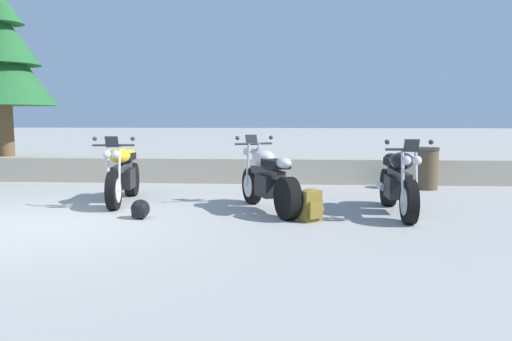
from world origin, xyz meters
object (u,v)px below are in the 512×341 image
Objects in this scene: motorcycle_silver_centre at (268,180)px; rider_helmet at (140,209)px; rider_backpack at (311,204)px; motorcycle_black_far_right at (398,183)px; trash_bin at (427,168)px; pine_tree_mid_left at (2,58)px; motorcycle_yellow_near_left at (123,175)px.

rider_helmet is at bearing -157.67° from motorcycle_silver_centre.
rider_backpack is 1.68× the size of rider_helmet.
rider_helmet is at bearing 179.34° from rider_backpack.
rider_helmet is at bearing -171.26° from motorcycle_black_far_right.
rider_backpack reaches higher than rider_helmet.
trash_bin reaches higher than rider_backpack.
trash_bin is (9.51, -1.08, -2.41)m from pine_tree_mid_left.
trash_bin is at bearing -6.46° from pine_tree_mid_left.
rider_helmet is (-3.82, -0.59, -0.35)m from motorcycle_black_far_right.
motorcycle_yellow_near_left is 4.39× the size of rider_backpack.
rider_helmet is at bearing -146.59° from trash_bin.
pine_tree_mid_left reaches higher than motorcycle_black_far_right.
rider_backpack is at bearing -155.46° from motorcycle_black_far_right.
pine_tree_mid_left is at bearing 136.08° from rider_helmet.
motorcycle_silver_centre is 4.11× the size of rider_backpack.
pine_tree_mid_left is at bearing 155.69° from motorcycle_black_far_right.
rider_backpack is 2.48m from rider_helmet.
motorcycle_silver_centre is 0.50× the size of pine_tree_mid_left.
motorcycle_black_far_right is (4.53, -0.75, 0.00)m from motorcycle_yellow_near_left.
motorcycle_silver_centre is at bearing 22.33° from rider_helmet.
rider_helmet is 0.33× the size of trash_bin.
motorcycle_silver_centre is 6.90× the size of rider_helmet.
rider_helmet is 6.85m from pine_tree_mid_left.
pine_tree_mid_left is at bearing 147.92° from rider_backpack.
rider_helmet is (0.71, -1.34, -0.35)m from motorcycle_yellow_near_left.
pine_tree_mid_left is (-8.35, 3.77, 2.36)m from motorcycle_black_far_right.
motorcycle_yellow_near_left is 0.54× the size of pine_tree_mid_left.
motorcycle_silver_centre is at bearing 175.29° from motorcycle_black_far_right.
pine_tree_mid_left is at bearing 150.43° from motorcycle_silver_centre.
motorcycle_black_far_right is at bearing 24.54° from rider_backpack.
motorcycle_yellow_near_left reaches higher than rider_helmet.
trash_bin is at bearing 33.41° from rider_helmet.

